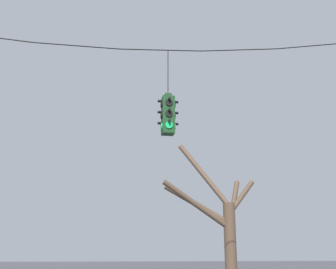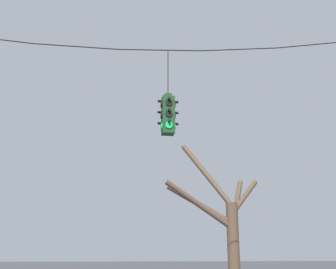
% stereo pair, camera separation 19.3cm
% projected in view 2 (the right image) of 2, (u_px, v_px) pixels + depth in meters
% --- Properties ---
extents(span_wire, '(16.59, 0.03, 0.84)m').
position_uv_depth(span_wire, '(79.00, 38.00, 11.93)').
color(span_wire, black).
extents(traffic_light_near_right_pole, '(0.58, 0.58, 2.53)m').
position_uv_depth(traffic_light_near_right_pole, '(168.00, 115.00, 11.69)').
color(traffic_light_near_right_pole, '#143819').
extents(bare_tree, '(4.51, 2.05, 6.60)m').
position_uv_depth(bare_tree, '(225.00, 226.00, 17.33)').
color(bare_tree, brown).
rests_on(bare_tree, ground_plane).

